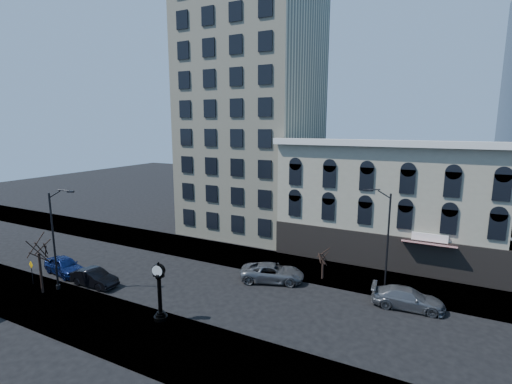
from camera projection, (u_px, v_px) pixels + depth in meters
The scene contains 15 objects.
ground at pixel (214, 290), 31.58m from camera, with size 160.00×160.00×0.00m, color black.
sidewalk_far at pixel (256, 259), 38.57m from camera, with size 160.00×6.00×0.12m, color gray.
sidewalk_near at pixel (147, 336), 24.57m from camera, with size 160.00×6.00×0.12m, color gray.
cream_tower at pixel (253, 81), 47.40m from camera, with size 15.90×15.40×42.50m.
victorian_row at pixel (392, 200), 39.03m from camera, with size 22.60×11.19×12.50m.
street_clock at pixel (160, 294), 26.20m from camera, with size 0.98×0.98×4.34m.
street_lamp_near at pixel (58, 213), 30.16m from camera, with size 2.18×1.00×8.79m.
street_lamp_far at pixel (381, 213), 30.00m from camera, with size 2.29×0.48×8.83m.
bare_tree_near at pixel (38, 245), 30.03m from camera, with size 3.21×3.21×5.51m.
bare_tree_far at pixel (323, 253), 33.17m from camera, with size 1.88×1.88×3.22m.
warning_sign at pixel (31, 268), 32.24m from camera, with size 0.68×0.13×2.09m.
car_near_a at pixel (65, 266), 34.81m from camera, with size 1.93×4.79×1.63m, color #0C194C.
car_near_b at pixel (94, 278), 32.29m from camera, with size 1.56×4.46×1.47m, color black.
car_far_a at pixel (272, 273), 33.22m from camera, with size 2.62×5.68×1.58m, color #595B60.
car_far_b at pixel (408, 298), 28.35m from camera, with size 2.16×5.32×1.54m, color #595B60.
Camera 1 is at (16.70, -24.67, 13.87)m, focal length 26.00 mm.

